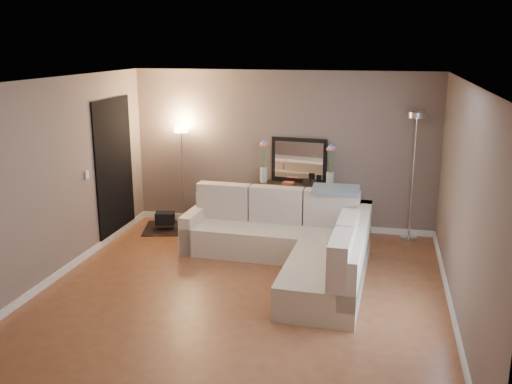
% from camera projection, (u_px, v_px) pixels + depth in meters
% --- Properties ---
extents(floor, '(5.00, 5.50, 0.01)m').
position_uv_depth(floor, '(242.00, 294.00, 7.08)').
color(floor, brown).
rests_on(floor, ground).
extents(ceiling, '(5.00, 5.50, 0.01)m').
position_uv_depth(ceiling, '(240.00, 81.00, 6.42)').
color(ceiling, white).
rests_on(ceiling, ground).
extents(wall_back, '(5.00, 0.02, 2.60)m').
position_uv_depth(wall_back, '(282.00, 151.00, 9.35)').
color(wall_back, '#79675D').
rests_on(wall_back, ground).
extents(wall_front, '(5.00, 0.02, 2.60)m').
position_uv_depth(wall_front, '(148.00, 287.00, 4.14)').
color(wall_front, '#79675D').
rests_on(wall_front, ground).
extents(wall_left, '(0.02, 5.50, 2.60)m').
position_uv_depth(wall_left, '(51.00, 181.00, 7.28)').
color(wall_left, '#79675D').
rests_on(wall_left, ground).
extents(wall_right, '(0.02, 5.50, 2.60)m').
position_uv_depth(wall_right, '(464.00, 205.00, 6.21)').
color(wall_right, '#79675D').
rests_on(wall_right, ground).
extents(baseboard_back, '(5.00, 0.03, 0.10)m').
position_uv_depth(baseboard_back, '(281.00, 224.00, 9.65)').
color(baseboard_back, white).
rests_on(baseboard_back, ground).
extents(baseboard_left, '(0.03, 5.50, 0.10)m').
position_uv_depth(baseboard_left, '(61.00, 272.00, 7.60)').
color(baseboard_left, white).
rests_on(baseboard_left, ground).
extents(baseboard_right, '(0.03, 5.50, 0.10)m').
position_uv_depth(baseboard_right, '(452.00, 310.00, 6.53)').
color(baseboard_right, white).
rests_on(baseboard_right, ground).
extents(doorway, '(0.02, 1.20, 2.20)m').
position_uv_depth(doorway, '(115.00, 169.00, 8.93)').
color(doorway, black).
rests_on(doorway, ground).
extents(switch_plate, '(0.02, 0.08, 0.12)m').
position_uv_depth(switch_plate, '(87.00, 175.00, 8.11)').
color(switch_plate, white).
rests_on(switch_plate, ground).
extents(sectional_sofa, '(2.72, 2.67, 0.95)m').
position_uv_depth(sectional_sofa, '(294.00, 242.00, 7.88)').
color(sectional_sofa, beige).
rests_on(sectional_sofa, floor).
extents(throw_blanket, '(0.69, 0.41, 0.09)m').
position_uv_depth(throw_blanket, '(336.00, 190.00, 8.23)').
color(throw_blanket, slate).
rests_on(throw_blanket, sectional_sofa).
extents(console_table, '(1.33, 0.48, 0.80)m').
position_uv_depth(console_table, '(291.00, 205.00, 9.30)').
color(console_table, black).
rests_on(console_table, floor).
extents(leaning_mirror, '(0.92, 0.14, 0.72)m').
position_uv_depth(leaning_mirror, '(299.00, 160.00, 9.25)').
color(leaning_mirror, black).
rests_on(leaning_mirror, console_table).
extents(table_decor, '(0.55, 0.15, 0.13)m').
position_uv_depth(table_decor, '(295.00, 183.00, 9.15)').
color(table_decor, '#C94823').
rests_on(table_decor, console_table).
extents(flower_vase_left, '(0.15, 0.13, 0.69)m').
position_uv_depth(flower_vase_left, '(264.00, 165.00, 9.29)').
color(flower_vase_left, silver).
rests_on(flower_vase_left, console_table).
extents(flower_vase_right, '(0.15, 0.13, 0.69)m').
position_uv_depth(flower_vase_right, '(330.00, 169.00, 8.94)').
color(flower_vase_right, silver).
rests_on(flower_vase_right, console_table).
extents(floor_lamp_lit, '(0.28, 0.28, 1.65)m').
position_uv_depth(floor_lamp_lit, '(182.00, 156.00, 9.55)').
color(floor_lamp_lit, silver).
rests_on(floor_lamp_lit, floor).
extents(floor_lamp_unlit, '(0.31, 0.31, 2.02)m').
position_uv_depth(floor_lamp_unlit, '(415.00, 151.00, 8.68)').
color(floor_lamp_unlit, silver).
rests_on(floor_lamp_unlit, floor).
extents(charcoal_rug, '(1.24, 1.05, 0.01)m').
position_uv_depth(charcoal_rug, '(177.00, 228.00, 9.54)').
color(charcoal_rug, black).
rests_on(charcoal_rug, floor).
extents(black_bag, '(0.35, 0.28, 0.20)m').
position_uv_depth(black_bag, '(165.00, 218.00, 9.42)').
color(black_bag, black).
rests_on(black_bag, charcoal_rug).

